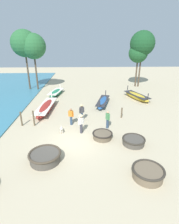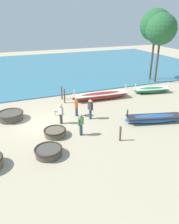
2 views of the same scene
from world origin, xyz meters
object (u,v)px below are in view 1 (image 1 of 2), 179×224
(coracle_nearest, at_px, (134,141))
(fisherman_standing_left, at_px, (108,119))
(coracle_far_right, at_px, (148,173))
(fisherman_with_hat, at_px, (82,111))
(tree_right_mid, at_px, (142,44))
(tree_tall_back, at_px, (33,46))
(long_boat_red_hull, at_px, (137,96))
(tree_rightmost, at_px, (138,53))
(fisherman_standing_right, at_px, (71,116))
(mooring_post_inland, at_px, (34,118))
(long_boat_white_hull, at_px, (56,93))
(long_boat_ochre_hull, at_px, (46,107))
(dog, at_px, (61,129))
(tree_left_mid, at_px, (24,44))
(mooring_post_shoreline, at_px, (122,113))
(fisherman_hauling, at_px, (81,122))
(coracle_weathered, at_px, (45,156))
(long_boat_blue_hull, at_px, (103,102))
(mooring_post_mid_beach, at_px, (21,119))

(coracle_nearest, xyz_separation_m, fisherman_standing_left, (-1.57, 2.62, 0.56))
(coracle_far_right, distance_m, fisherman_with_hat, 8.44)
(tree_right_mid, xyz_separation_m, tree_tall_back, (-16.03, -1.54, -0.34))
(long_boat_red_hull, relative_size, tree_rightmost, 0.70)
(coracle_nearest, height_order, tree_tall_back, tree_tall_back)
(fisherman_standing_right, bearing_deg, tree_right_mid, 53.88)
(fisherman_with_hat, xyz_separation_m, mooring_post_inland, (-4.21, -0.93, -0.25))
(long_boat_white_hull, bearing_deg, tree_right_mid, 18.88)
(long_boat_ochre_hull, height_order, tree_rightmost, tree_rightmost)
(dog, bearing_deg, tree_tall_back, 110.51)
(long_boat_red_hull, bearing_deg, long_boat_white_hull, 167.95)
(fisherman_standing_right, xyz_separation_m, fisherman_with_hat, (0.94, 0.84, 0.12))
(tree_left_mid, bearing_deg, fisherman_standing_right, -60.28)
(fisherman_standing_right, relative_size, mooring_post_shoreline, 1.52)
(long_boat_white_hull, distance_m, mooring_post_shoreline, 11.07)
(mooring_post_inland, bearing_deg, tree_right_mid, 46.20)
(dog, height_order, mooring_post_shoreline, mooring_post_shoreline)
(fisherman_standing_right, bearing_deg, coracle_far_right, -55.59)
(fisherman_with_hat, bearing_deg, mooring_post_shoreline, 8.02)
(fisherman_hauling, height_order, tree_tall_back, tree_tall_back)
(dog, distance_m, mooring_post_inland, 2.96)
(fisherman_hauling, relative_size, tree_right_mid, 0.20)
(coracle_weathered, height_order, long_boat_white_hull, long_boat_white_hull)
(long_boat_red_hull, xyz_separation_m, tree_right_mid, (2.16, 6.68, 6.23))
(fisherman_standing_right, relative_size, tree_rightmost, 0.23)
(tree_tall_back, bearing_deg, coracle_far_right, -61.18)
(fisherman_standing_left, height_order, fisherman_hauling, fisherman_hauling)
(long_boat_ochre_hull, distance_m, dog, 5.53)
(coracle_weathered, xyz_separation_m, tree_left_mid, (-5.84, 17.62, 6.29))
(fisherman_hauling, height_order, tree_right_mid, tree_right_mid)
(long_boat_white_hull, height_order, tree_tall_back, tree_tall_back)
(tree_rightmost, bearing_deg, fisherman_hauling, -119.36)
(long_boat_red_hull, xyz_separation_m, dog, (-8.68, -8.73, -0.01))
(long_boat_white_hull, xyz_separation_m, tree_right_mid, (12.85, 4.39, 6.29))
(tree_right_mid, height_order, tree_tall_back, tree_right_mid)
(fisherman_hauling, relative_size, mooring_post_inland, 1.17)
(coracle_far_right, height_order, mooring_post_inland, mooring_post_inland)
(long_boat_blue_hull, relative_size, fisherman_hauling, 2.87)
(long_boat_red_hull, bearing_deg, mooring_post_mid_beach, -149.46)
(long_boat_white_hull, relative_size, fisherman_standing_left, 2.67)
(fisherman_standing_right, height_order, tree_tall_back, tree_tall_back)
(coracle_far_right, height_order, long_boat_white_hull, long_boat_white_hull)
(long_boat_ochre_hull, bearing_deg, tree_right_mid, 38.37)
(fisherman_with_hat, distance_m, tree_tall_back, 14.40)
(fisherman_standing_right, bearing_deg, coracle_weathered, -104.38)
(tree_rightmost, bearing_deg, mooring_post_mid_beach, -134.88)
(tree_right_mid, bearing_deg, tree_rightmost, 159.50)
(long_boat_red_hull, bearing_deg, coracle_far_right, -103.56)
(fisherman_standing_right, height_order, mooring_post_mid_beach, fisherman_standing_right)
(dog, height_order, tree_left_mid, tree_left_mid)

